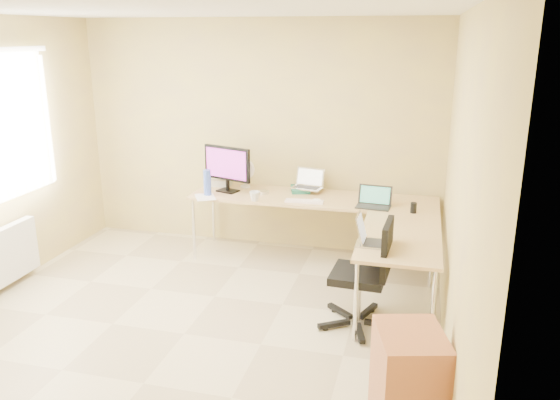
% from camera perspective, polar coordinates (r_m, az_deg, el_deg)
% --- Properties ---
extents(floor, '(4.50, 4.50, 0.00)m').
position_cam_1_polar(floor, '(4.91, -9.72, -13.28)').
color(floor, beige).
rests_on(floor, ground).
extents(ceiling, '(4.50, 4.50, 0.00)m').
position_cam_1_polar(ceiling, '(4.27, -11.50, 18.62)').
color(ceiling, white).
rests_on(ceiling, ground).
extents(wall_back, '(4.50, 0.00, 4.50)m').
position_cam_1_polar(wall_back, '(6.47, -2.19, 6.57)').
color(wall_back, '#D6C461').
rests_on(wall_back, ground).
extents(wall_right, '(0.00, 4.50, 4.50)m').
position_cam_1_polar(wall_right, '(4.03, 17.73, -0.45)').
color(wall_right, '#D6C461').
rests_on(wall_right, ground).
extents(desk_main, '(2.65, 0.70, 0.73)m').
position_cam_1_polar(desk_main, '(6.17, 3.32, -2.95)').
color(desk_main, tan).
rests_on(desk_main, ground).
extents(desk_return, '(0.70, 1.30, 0.73)m').
position_cam_1_polar(desk_return, '(5.14, 11.90, -7.42)').
color(desk_return, tan).
rests_on(desk_return, ground).
extents(monitor, '(0.63, 0.37, 0.51)m').
position_cam_1_polar(monitor, '(6.22, -5.39, 3.15)').
color(monitor, black).
rests_on(monitor, desk_main).
extents(book_stack, '(0.27, 0.32, 0.05)m').
position_cam_1_polar(book_stack, '(6.27, 2.08, 1.12)').
color(book_stack, '#1B5E49').
rests_on(book_stack, desk_main).
extents(laptop_center, '(0.37, 0.31, 0.21)m').
position_cam_1_polar(laptop_center, '(6.19, 2.80, 2.15)').
color(laptop_center, silver).
rests_on(laptop_center, desk_main).
extents(laptop_black, '(0.36, 0.28, 0.21)m').
position_cam_1_polar(laptop_black, '(5.74, 9.52, 0.28)').
color(laptop_black, black).
rests_on(laptop_black, desk_main).
extents(keyboard, '(0.41, 0.13, 0.02)m').
position_cam_1_polar(keyboard, '(5.86, 2.49, -0.14)').
color(keyboard, white).
rests_on(keyboard, desk_main).
extents(mouse, '(0.11, 0.08, 0.03)m').
position_cam_1_polar(mouse, '(5.89, 3.75, -0.01)').
color(mouse, white).
rests_on(mouse, desk_main).
extents(mug, '(0.14, 0.14, 0.10)m').
position_cam_1_polar(mug, '(5.90, -2.58, 0.39)').
color(mug, silver).
rests_on(mug, desk_main).
extents(cd_stack, '(0.14, 0.14, 0.03)m').
position_cam_1_polar(cd_stack, '(6.18, -1.64, 0.80)').
color(cd_stack, silver).
rests_on(cd_stack, desk_main).
extents(water_bottle, '(0.08, 0.08, 0.29)m').
position_cam_1_polar(water_bottle, '(6.12, -7.41, 1.76)').
color(water_bottle, '#3D5BBF').
rests_on(water_bottle, desk_main).
extents(papers, '(0.31, 0.34, 0.01)m').
position_cam_1_polar(papers, '(6.09, -7.63, 0.31)').
color(papers, white).
rests_on(papers, desk_main).
extents(white_box, '(0.25, 0.19, 0.08)m').
position_cam_1_polar(white_box, '(6.53, -6.02, 1.83)').
color(white_box, silver).
rests_on(white_box, desk_main).
extents(desk_fan, '(0.25, 0.25, 0.31)m').
position_cam_1_polar(desk_fan, '(6.40, -3.56, 2.64)').
color(desk_fan, white).
rests_on(desk_fan, desk_main).
extents(black_cup, '(0.08, 0.08, 0.10)m').
position_cam_1_polar(black_cup, '(5.65, 13.44, -0.77)').
color(black_cup, black).
rests_on(black_cup, desk_main).
extents(laptop_return, '(0.31, 0.25, 0.21)m').
position_cam_1_polar(laptop_return, '(4.73, 9.43, -3.30)').
color(laptop_return, '#ADADB2').
rests_on(laptop_return, desk_return).
extents(office_chair, '(0.62, 0.62, 0.97)m').
position_cam_1_polar(office_chair, '(4.80, 8.02, -7.21)').
color(office_chair, black).
rests_on(office_chair, ground).
extents(cabinet, '(0.51, 0.58, 0.68)m').
position_cam_1_polar(cabinet, '(3.72, 12.94, -17.62)').
color(cabinet, olive).
rests_on(cabinet, ground).
extents(radiator, '(0.09, 0.80, 0.55)m').
position_cam_1_polar(radiator, '(6.11, -26.06, -5.04)').
color(radiator, white).
rests_on(radiator, ground).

